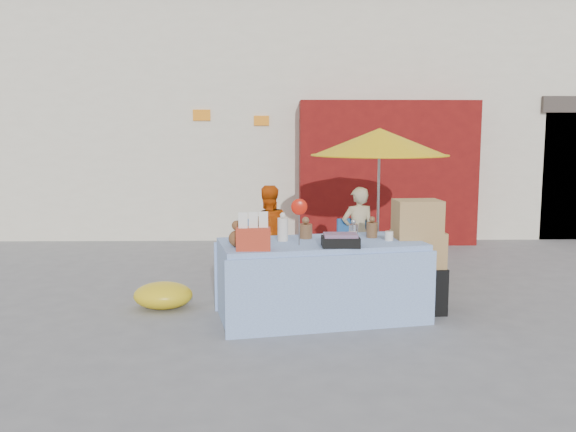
{
  "coord_description": "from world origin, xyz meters",
  "views": [
    {
      "loc": [
        0.17,
        -6.89,
        2.02
      ],
      "look_at": [
        0.31,
        0.6,
        1.0
      ],
      "focal_mm": 38.0,
      "sensor_mm": 36.0,
      "label": 1
    }
  ],
  "objects_px": {
    "vendor_orange": "(268,233)",
    "chair_right": "(358,263)",
    "chair_left": "(267,263)",
    "box_stack": "(417,261)",
    "market_table": "(320,279)",
    "vendor_beige": "(358,233)",
    "umbrella": "(379,143)"
  },
  "relations": [
    {
      "from": "chair_right",
      "to": "vendor_beige",
      "type": "bearing_deg",
      "value": 73.38
    },
    {
      "from": "chair_right",
      "to": "umbrella",
      "type": "relative_size",
      "value": 0.41
    },
    {
      "from": "umbrella",
      "to": "vendor_orange",
      "type": "bearing_deg",
      "value": -174.47
    },
    {
      "from": "vendor_orange",
      "to": "vendor_beige",
      "type": "distance_m",
      "value": 1.25
    },
    {
      "from": "vendor_orange",
      "to": "umbrella",
      "type": "xyz_separation_m",
      "value": [
        1.55,
        0.15,
        1.23
      ]
    },
    {
      "from": "market_table",
      "to": "vendor_orange",
      "type": "bearing_deg",
      "value": 97.04
    },
    {
      "from": "chair_right",
      "to": "chair_left",
      "type": "bearing_deg",
      "value": 165.11
    },
    {
      "from": "vendor_orange",
      "to": "box_stack",
      "type": "height_order",
      "value": "vendor_orange"
    },
    {
      "from": "market_table",
      "to": "chair_left",
      "type": "bearing_deg",
      "value": 98.56
    },
    {
      "from": "market_table",
      "to": "box_stack",
      "type": "distance_m",
      "value": 1.15
    },
    {
      "from": "vendor_beige",
      "to": "box_stack",
      "type": "distance_m",
      "value": 1.64
    },
    {
      "from": "chair_right",
      "to": "vendor_beige",
      "type": "distance_m",
      "value": 0.41
    },
    {
      "from": "chair_right",
      "to": "vendor_beige",
      "type": "relative_size",
      "value": 0.66
    },
    {
      "from": "chair_left",
      "to": "box_stack",
      "type": "height_order",
      "value": "box_stack"
    },
    {
      "from": "vendor_beige",
      "to": "box_stack",
      "type": "xyz_separation_m",
      "value": [
        0.46,
        -1.57,
        -0.05
      ]
    },
    {
      "from": "chair_left",
      "to": "box_stack",
      "type": "xyz_separation_m",
      "value": [
        1.72,
        -1.43,
        0.34
      ]
    },
    {
      "from": "market_table",
      "to": "vendor_beige",
      "type": "bearing_deg",
      "value": 58.42
    },
    {
      "from": "box_stack",
      "to": "umbrella",
      "type": "bearing_deg",
      "value": 95.48
    },
    {
      "from": "chair_right",
      "to": "box_stack",
      "type": "distance_m",
      "value": 1.54
    },
    {
      "from": "vendor_orange",
      "to": "umbrella",
      "type": "relative_size",
      "value": 0.63
    },
    {
      "from": "umbrella",
      "to": "box_stack",
      "type": "xyz_separation_m",
      "value": [
        0.16,
        -1.72,
        -1.3
      ]
    },
    {
      "from": "umbrella",
      "to": "box_stack",
      "type": "height_order",
      "value": "umbrella"
    },
    {
      "from": "chair_left",
      "to": "chair_right",
      "type": "height_order",
      "value": "same"
    },
    {
      "from": "umbrella",
      "to": "chair_left",
      "type": "bearing_deg",
      "value": -169.62
    },
    {
      "from": "chair_right",
      "to": "box_stack",
      "type": "bearing_deg",
      "value": -86.78
    },
    {
      "from": "vendor_orange",
      "to": "chair_right",
      "type": "bearing_deg",
      "value": 158.93
    },
    {
      "from": "umbrella",
      "to": "box_stack",
      "type": "relative_size",
      "value": 1.63
    },
    {
      "from": "chair_left",
      "to": "box_stack",
      "type": "distance_m",
      "value": 2.26
    },
    {
      "from": "market_table",
      "to": "vendor_orange",
      "type": "distance_m",
      "value": 1.89
    },
    {
      "from": "chair_left",
      "to": "vendor_beige",
      "type": "xyz_separation_m",
      "value": [
        1.25,
        0.13,
        0.39
      ]
    },
    {
      "from": "umbrella",
      "to": "vendor_beige",
      "type": "bearing_deg",
      "value": -153.43
    },
    {
      "from": "market_table",
      "to": "chair_right",
      "type": "relative_size",
      "value": 2.81
    }
  ]
}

